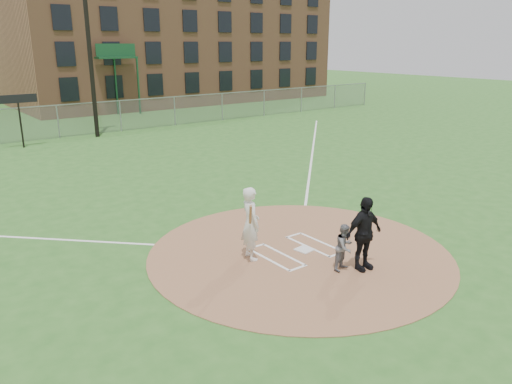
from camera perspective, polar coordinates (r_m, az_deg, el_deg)
ground at (r=14.10m, az=4.96°, el=-6.94°), size 140.00×140.00×0.00m
dirt_circle at (r=14.10m, az=4.96°, el=-6.90°), size 8.40×8.40×0.02m
home_plate at (r=14.24m, az=5.56°, el=-6.56°), size 0.51×0.51×0.03m
foul_line_first at (r=26.26m, az=6.43°, el=4.23°), size 17.04×17.04×0.01m
catcher at (r=13.00m, az=10.10°, el=-6.22°), size 0.68×0.58×1.23m
umpire at (r=12.99m, az=12.23°, el=-4.67°), size 1.17×0.56×1.94m
batters_boxes at (r=14.19m, az=4.55°, el=-6.66°), size 2.08×1.88×0.01m
batter_at_plate at (r=13.29m, az=-0.62°, el=-3.60°), size 0.82×1.08×2.01m
outfield_fence at (r=33.03m, az=-21.69°, el=7.51°), size 56.08×0.08×2.03m
brick_warehouse at (r=53.57m, az=-10.22°, el=18.48°), size 30.00×17.17×15.00m
light_pole at (r=32.36m, az=-18.73°, el=17.62°), size 1.20×0.30×12.22m
scoreboard_sign at (r=30.53m, az=-25.54°, el=9.01°), size 2.00×0.10×2.93m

